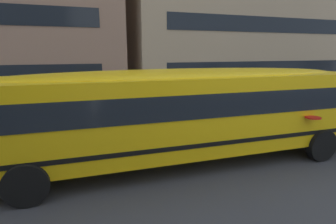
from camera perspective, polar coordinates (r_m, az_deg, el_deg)
name	(u,v)px	position (r m, az deg, el deg)	size (l,w,h in m)	color
ground_plane	(129,151)	(8.98, -8.25, -8.26)	(400.00, 400.00, 0.00)	#38383D
sidewalk_far	(104,108)	(15.88, -13.46, 0.84)	(120.00, 3.00, 0.01)	gray
lane_centreline	(129,151)	(8.98, -8.25, -8.24)	(110.00, 0.16, 0.01)	silver
school_bus	(191,108)	(7.73, 4.89, 0.94)	(12.28, 3.13, 2.73)	yellow
apartment_block_far_centre	(234,14)	(27.39, 13.89, 19.70)	(20.81, 11.83, 13.30)	tan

